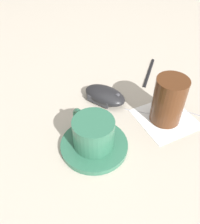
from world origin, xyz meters
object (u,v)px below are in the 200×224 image
object	(u,v)px
drinking_glass	(169,100)
pen	(149,71)
coffee_cup	(93,132)
computer_mouse	(105,95)
saucer	(94,145)

from	to	relation	value
drinking_glass	pen	bearing A→B (deg)	158.64
pen	drinking_glass	bearing A→B (deg)	-21.36
coffee_cup	pen	size ratio (longest dim) A/B	0.91
drinking_glass	pen	xyz separation A→B (m)	(-0.18, 0.07, -0.05)
coffee_cup	drinking_glass	distance (m)	0.18
drinking_glass	pen	distance (m)	0.20
computer_mouse	drinking_glass	distance (m)	0.16
computer_mouse	coffee_cup	bearing A→B (deg)	-33.56
saucer	computer_mouse	world-z (taller)	computer_mouse
saucer	computer_mouse	size ratio (longest dim) A/B	1.11
coffee_cup	drinking_glass	world-z (taller)	drinking_glass
saucer	drinking_glass	bearing A→B (deg)	93.78
saucer	computer_mouse	xyz separation A→B (m)	(-0.13, 0.08, 0.01)
computer_mouse	pen	size ratio (longest dim) A/B	1.02
saucer	pen	size ratio (longest dim) A/B	1.13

